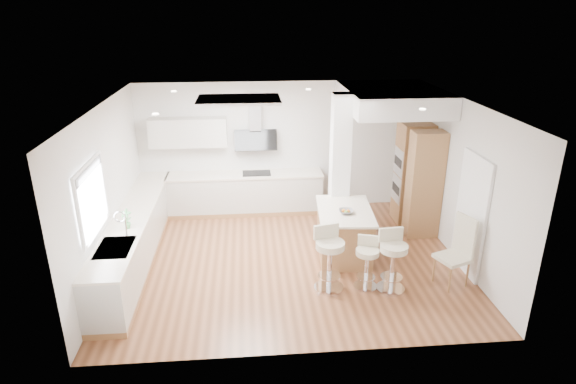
{
  "coord_description": "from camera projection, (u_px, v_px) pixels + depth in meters",
  "views": [
    {
      "loc": [
        -0.68,
        -7.58,
        4.26
      ],
      "look_at": [
        0.02,
        0.4,
        1.15
      ],
      "focal_mm": 30.0,
      "sensor_mm": 36.0,
      "label": 1
    }
  ],
  "objects": [
    {
      "name": "skylight",
      "position": [
        239.0,
        100.0,
        8.12
      ],
      "size": [
        4.1,
        2.1,
        0.06
      ],
      "color": "white",
      "rests_on": "ground"
    },
    {
      "name": "dining_chair",
      "position": [
        458.0,
        248.0,
        7.7
      ],
      "size": [
        0.59,
        0.59,
        1.18
      ],
      "rotation": [
        0.0,
        0.0,
        0.37
      ],
      "color": "beige",
      "rests_on": "ground"
    },
    {
      "name": "wall_back",
      "position": [
        279.0,
        147.0,
        10.45
      ],
      "size": [
        6.0,
        0.04,
        2.8
      ],
      "primitive_type": "cube",
      "color": "silver",
      "rests_on": "ground"
    },
    {
      "name": "counter_left",
      "position": [
        135.0,
        237.0,
        8.46
      ],
      "size": [
        0.63,
        4.5,
        1.35
      ],
      "color": "#A47546",
      "rests_on": "ground"
    },
    {
      "name": "bar_stool_b",
      "position": [
        367.0,
        260.0,
        7.64
      ],
      "size": [
        0.48,
        0.48,
        0.86
      ],
      "rotation": [
        0.0,
        0.0,
        -0.28
      ],
      "color": "white",
      "rests_on": "ground"
    },
    {
      "name": "wall_right",
      "position": [
        460.0,
        181.0,
        8.37
      ],
      "size": [
        0.04,
        5.0,
        2.8
      ],
      "primitive_type": "cube",
      "color": "silver",
      "rests_on": "ground"
    },
    {
      "name": "bar_stool_a",
      "position": [
        329.0,
        255.0,
        7.56
      ],
      "size": [
        0.58,
        0.58,
        1.06
      ],
      "rotation": [
        0.0,
        0.0,
        0.24
      ],
      "color": "white",
      "rests_on": "ground"
    },
    {
      "name": "bar_stool_c",
      "position": [
        393.0,
        257.0,
        7.55
      ],
      "size": [
        0.49,
        0.49,
        1.01
      ],
      "rotation": [
        0.0,
        0.0,
        0.08
      ],
      "color": "white",
      "rests_on": "ground"
    },
    {
      "name": "doorway_right",
      "position": [
        471.0,
        217.0,
        7.96
      ],
      "size": [
        0.05,
        1.0,
        2.1
      ],
      "color": "#413A33",
      "rests_on": "ground"
    },
    {
      "name": "oven_column",
      "position": [
        417.0,
        178.0,
        9.61
      ],
      "size": [
        0.63,
        1.21,
        2.1
      ],
      "color": "#A47546",
      "rests_on": "ground"
    },
    {
      "name": "pillar",
      "position": [
        340.0,
        167.0,
        9.09
      ],
      "size": [
        0.35,
        0.35,
        2.8
      ],
      "color": "white",
      "rests_on": "ground"
    },
    {
      "name": "peninsula",
      "position": [
        344.0,
        232.0,
        8.69
      ],
      "size": [
        1.07,
        1.51,
        0.94
      ],
      "rotation": [
        0.0,
        0.0,
        -0.08
      ],
      "color": "#A47546",
      "rests_on": "ground"
    },
    {
      "name": "window_left",
      "position": [
        91.0,
        196.0,
        6.94
      ],
      "size": [
        0.06,
        1.28,
        1.07
      ],
      "color": "white",
      "rests_on": "ground"
    },
    {
      "name": "ceiling",
      "position": [
        289.0,
        260.0,
        8.63
      ],
      "size": [
        6.0,
        5.0,
        0.02
      ],
      "primitive_type": "cube",
      "color": "white",
      "rests_on": "ground"
    },
    {
      "name": "soffit",
      "position": [
        392.0,
        99.0,
        9.16
      ],
      "size": [
        1.78,
        2.2,
        0.4
      ],
      "color": "white",
      "rests_on": "ground"
    },
    {
      "name": "ground",
      "position": [
        289.0,
        260.0,
        8.63
      ],
      "size": [
        6.0,
        6.0,
        0.0
      ],
      "primitive_type": "plane",
      "color": "brown",
      "rests_on": "ground"
    },
    {
      "name": "wall_left",
      "position": [
        107.0,
        192.0,
        7.88
      ],
      "size": [
        0.04,
        5.0,
        2.8
      ],
      "primitive_type": "cube",
      "color": "silver",
      "rests_on": "ground"
    },
    {
      "name": "counter_back",
      "position": [
        238.0,
        183.0,
        10.37
      ],
      "size": [
        3.62,
        0.63,
        2.5
      ],
      "color": "#A47546",
      "rests_on": "ground"
    }
  ]
}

